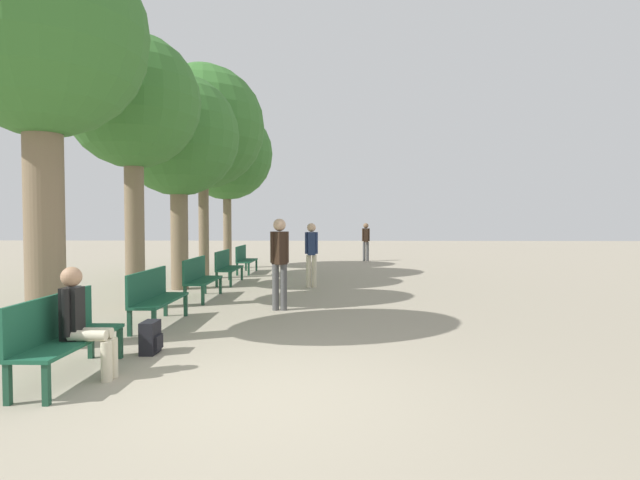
{
  "coord_description": "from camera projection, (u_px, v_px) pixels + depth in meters",
  "views": [
    {
      "loc": [
        0.86,
        -4.81,
        1.71
      ],
      "look_at": [
        0.6,
        5.6,
        1.33
      ],
      "focal_mm": 28.0,
      "sensor_mm": 36.0,
      "label": 1
    }
  ],
  "objects": [
    {
      "name": "ground_plane",
      "position": [
        245.0,
        396.0,
        4.89
      ],
      "size": [
        80.0,
        80.0,
        0.0
      ],
      "primitive_type": "plane",
      "color": "gray"
    },
    {
      "name": "bench_row_0",
      "position": [
        63.0,
        331.0,
        5.43
      ],
      "size": [
        0.46,
        1.69,
        0.91
      ],
      "color": "#195138",
      "rests_on": "ground_plane"
    },
    {
      "name": "bench_row_1",
      "position": [
        154.0,
        294.0,
        8.22
      ],
      "size": [
        0.46,
        1.69,
        0.91
      ],
      "color": "#195138",
      "rests_on": "ground_plane"
    },
    {
      "name": "bench_row_2",
      "position": [
        199.0,
        276.0,
        11.01
      ],
      "size": [
        0.46,
        1.69,
        0.91
      ],
      "color": "#195138",
      "rests_on": "ground_plane"
    },
    {
      "name": "bench_row_3",
      "position": [
        226.0,
        265.0,
        13.8
      ],
      "size": [
        0.46,
        1.69,
        0.91
      ],
      "color": "#195138",
      "rests_on": "ground_plane"
    },
    {
      "name": "bench_row_4",
      "position": [
        244.0,
        258.0,
        16.59
      ],
      "size": [
        0.46,
        1.69,
        0.91
      ],
      "color": "#195138",
      "rests_on": "ground_plane"
    },
    {
      "name": "tree_row_0",
      "position": [
        41.0,
        39.0,
        6.62
      ],
      "size": [
        2.78,
        2.78,
        5.63
      ],
      "color": "#7A664C",
      "rests_on": "ground_plane"
    },
    {
      "name": "tree_row_1",
      "position": [
        133.0,
        104.0,
        9.67
      ],
      "size": [
        2.59,
        2.59,
        5.35
      ],
      "color": "#7A664C",
      "rests_on": "ground_plane"
    },
    {
      "name": "tree_row_2",
      "position": [
        178.0,
        137.0,
        12.52
      ],
      "size": [
        3.04,
        3.04,
        5.41
      ],
      "color": "#7A664C",
      "rests_on": "ground_plane"
    },
    {
      "name": "tree_row_3",
      "position": [
        203.0,
        127.0,
        14.88
      ],
      "size": [
        3.67,
        3.67,
        6.39
      ],
      "color": "#7A664C",
      "rests_on": "ground_plane"
    },
    {
      "name": "tree_row_4",
      "position": [
        227.0,
        154.0,
        18.25
      ],
      "size": [
        3.35,
        3.35,
        5.87
      ],
      "color": "#7A664C",
      "rests_on": "ground_plane"
    },
    {
      "name": "person_seated",
      "position": [
        82.0,
        319.0,
        5.4
      ],
      "size": [
        0.57,
        0.32,
        1.23
      ],
      "color": "beige",
      "rests_on": "ground_plane"
    },
    {
      "name": "backpack",
      "position": [
        151.0,
        338.0,
        6.47
      ],
      "size": [
        0.22,
        0.33,
        0.42
      ],
      "color": "black",
      "rests_on": "ground_plane"
    },
    {
      "name": "pedestrian_near",
      "position": [
        280.0,
        258.0,
        9.6
      ],
      "size": [
        0.36,
        0.32,
        1.77
      ],
      "color": "#4C4C4C",
      "rests_on": "ground_plane"
    },
    {
      "name": "pedestrian_mid",
      "position": [
        366.0,
        239.0,
        21.66
      ],
      "size": [
        0.33,
        0.23,
        1.65
      ],
      "color": "#4C4C4C",
      "rests_on": "ground_plane"
    },
    {
      "name": "pedestrian_far",
      "position": [
        311.0,
        251.0,
        13.01
      ],
      "size": [
        0.34,
        0.25,
        1.67
      ],
      "color": "beige",
      "rests_on": "ground_plane"
    }
  ]
}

